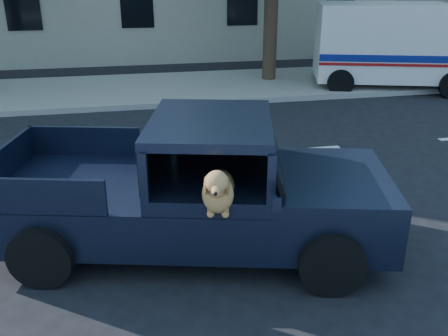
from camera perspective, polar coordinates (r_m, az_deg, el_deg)
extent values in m
plane|color=black|center=(7.09, -12.88, -9.68)|extent=(120.00, 120.00, 0.00)
cube|color=gray|center=(15.66, -12.53, 8.61)|extent=(60.00, 4.00, 0.15)
cylinder|color=#332619|center=(16.36, 5.39, 17.18)|extent=(0.44, 0.44, 4.40)
cube|color=black|center=(6.86, -3.53, -4.20)|extent=(5.52, 3.18, 0.66)
cube|color=black|center=(6.75, 12.18, -1.32)|extent=(1.93, 2.30, 0.16)
cube|color=black|center=(6.40, -1.55, 5.13)|extent=(1.96, 2.23, 0.12)
cube|color=black|center=(6.51, 5.61, 2.08)|extent=(0.66, 1.73, 0.56)
cube|color=black|center=(6.34, 0.07, -4.58)|extent=(0.66, 0.66, 0.38)
cube|color=black|center=(5.43, 6.04, -4.22)|extent=(0.11, 0.07, 0.16)
cube|color=silver|center=(16.64, 18.56, 10.69)|extent=(5.07, 3.35, 0.56)
cube|color=silver|center=(16.37, 17.49, 14.60)|extent=(4.22, 3.10, 1.67)
cube|color=navy|center=(15.43, 17.99, 11.80)|extent=(3.62, 1.09, 0.20)
cube|color=#9E0F0F|center=(15.46, 17.91, 11.15)|extent=(3.62, 1.09, 0.08)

